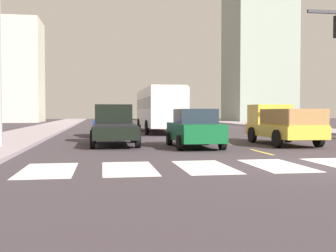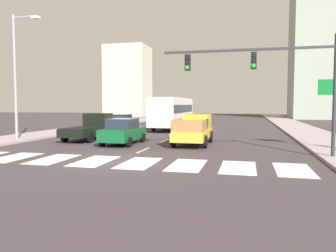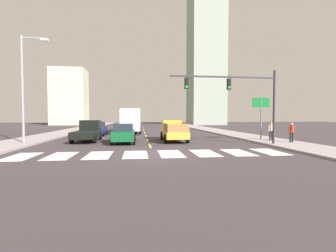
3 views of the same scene
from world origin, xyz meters
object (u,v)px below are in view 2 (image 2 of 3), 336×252
at_px(pickup_stakebed, 194,130).
at_px(direction_sign_green, 334,98).
at_px(city_bus, 173,111).
at_px(sedan_mid, 121,123).
at_px(traffic_signal_gantry, 276,74).
at_px(pickup_dark, 91,127).
at_px(streetlight_left, 17,72).
at_px(sedan_far, 123,131).

distance_m(pickup_stakebed, direction_sign_green, 8.60).
xyz_separation_m(city_bus, sedan_mid, (-3.95, -4.87, -1.09)).
xyz_separation_m(city_bus, traffic_signal_gantry, (9.11, -16.85, 2.23)).
height_order(sedan_mid, traffic_signal_gantry, traffic_signal_gantry).
bearing_deg(pickup_dark, streetlight_left, -151.97).
relative_size(sedan_mid, sedan_far, 1.00).
height_order(city_bus, direction_sign_green, direction_sign_green).
height_order(sedan_far, traffic_signal_gantry, traffic_signal_gantry).
xyz_separation_m(pickup_dark, sedan_mid, (-0.21, 6.51, -0.06)).
xyz_separation_m(pickup_stakebed, pickup_dark, (-8.04, 0.96, -0.02)).
xyz_separation_m(sedan_mid, sedan_far, (3.69, -8.76, 0.00)).
bearing_deg(pickup_stakebed, pickup_dark, 172.02).
bearing_deg(sedan_far, pickup_dark, 144.72).
bearing_deg(streetlight_left, pickup_stakebed, 5.75).
xyz_separation_m(sedan_far, direction_sign_green, (12.84, 0.24, 2.17)).
height_order(pickup_stakebed, streetlight_left, streetlight_left).
relative_size(pickup_dark, sedan_far, 1.18).
height_order(sedan_mid, direction_sign_green, direction_sign_green).
xyz_separation_m(sedan_mid, direction_sign_green, (16.52, -8.52, 2.17)).
height_order(pickup_dark, traffic_signal_gantry, traffic_signal_gantry).
height_order(pickup_stakebed, pickup_dark, same).
bearing_deg(pickup_dark, sedan_mid, 93.93).
bearing_deg(direction_sign_green, streetlight_left, -179.38).
bearing_deg(streetlight_left, traffic_signal_gantry, -10.49).
relative_size(direction_sign_green, streetlight_left, 0.47).
relative_size(sedan_mid, streetlight_left, 0.49).
distance_m(city_bus, traffic_signal_gantry, 19.28).
relative_size(sedan_far, direction_sign_green, 1.05).
distance_m(city_bus, streetlight_left, 16.25).
xyz_separation_m(traffic_signal_gantry, direction_sign_green, (3.47, 3.46, -1.15)).
relative_size(pickup_stakebed, streetlight_left, 0.58).
bearing_deg(city_bus, streetlight_left, -121.03).
height_order(pickup_stakebed, traffic_signal_gantry, traffic_signal_gantry).
distance_m(pickup_stakebed, sedan_mid, 11.13).
xyz_separation_m(city_bus, streetlight_left, (-8.34, -13.61, 3.02)).
xyz_separation_m(sedan_far, traffic_signal_gantry, (9.37, -3.22, 3.32)).
xyz_separation_m(sedan_mid, traffic_signal_gantry, (13.06, -11.98, 3.32)).
height_order(sedan_mid, sedan_far, same).
distance_m(direction_sign_green, streetlight_left, 21.01).
xyz_separation_m(pickup_stakebed, streetlight_left, (-12.64, -1.27, 4.03)).
bearing_deg(traffic_signal_gantry, pickup_stakebed, 136.87).
relative_size(pickup_stakebed, traffic_signal_gantry, 0.61).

